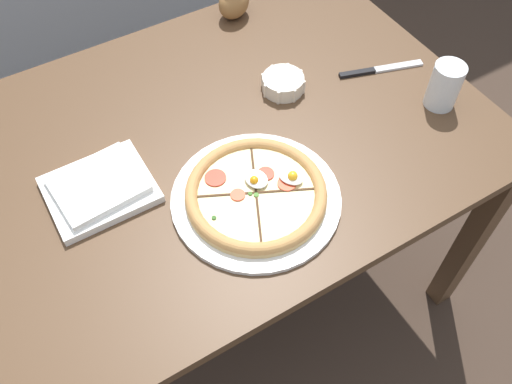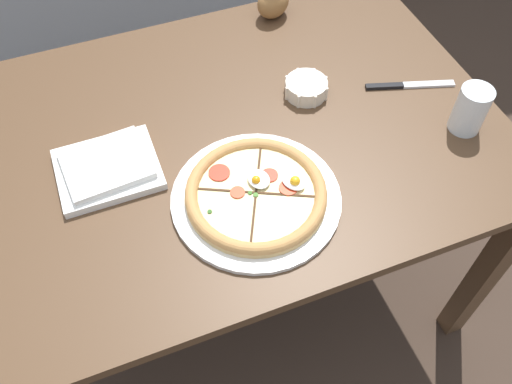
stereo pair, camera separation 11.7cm
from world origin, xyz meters
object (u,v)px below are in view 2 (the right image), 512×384
dining_table (232,158)px  napkin_folded (107,168)px  bread_piece_near (273,1)px  water_glass (470,112)px  ramekin_bowl (306,88)px  knife_main (409,85)px  pizza (256,195)px

dining_table → napkin_folded: size_ratio=5.78×
bread_piece_near → water_glass: (0.27, -0.58, 0.00)m
dining_table → ramekin_bowl: ramekin_bowl is taller
knife_main → water_glass: 0.19m
pizza → knife_main: bearing=21.4°
pizza → knife_main: 0.54m
water_glass → pizza: bearing=-177.7°
dining_table → pizza: size_ratio=3.51×
pizza → water_glass: bearing=2.3°
dining_table → bread_piece_near: 0.49m
dining_table → water_glass: 0.59m
napkin_folded → bread_piece_near: bearing=35.4°
napkin_folded → knife_main: 0.79m
ramekin_bowl → bread_piece_near: (0.05, 0.33, 0.03)m
dining_table → bread_piece_near: (0.27, 0.39, 0.15)m
ramekin_bowl → napkin_folded: 0.53m
ramekin_bowl → napkin_folded: bearing=-172.2°
ramekin_bowl → dining_table: bearing=-166.7°
napkin_folded → water_glass: size_ratio=1.91×
bread_piece_near → knife_main: (0.22, -0.41, -0.05)m
ramekin_bowl → knife_main: size_ratio=0.51×
napkin_folded → water_glass: water_glass is taller
dining_table → napkin_folded: napkin_folded is taller
bread_piece_near → knife_main: bread_piece_near is taller
ramekin_bowl → water_glass: 0.40m
ramekin_bowl → bread_piece_near: bread_piece_near is taller
ramekin_bowl → water_glass: bearing=-38.2°
dining_table → pizza: (-0.02, -0.21, 0.12)m
ramekin_bowl → water_glass: water_glass is taller
pizza → napkin_folded: bearing=145.7°
napkin_folded → bread_piece_near: bread_piece_near is taller
dining_table → pizza: pizza is taller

